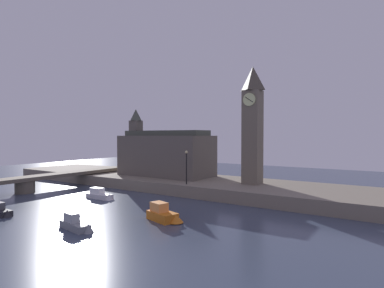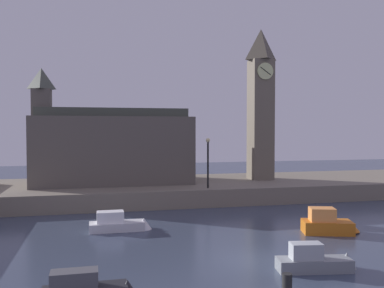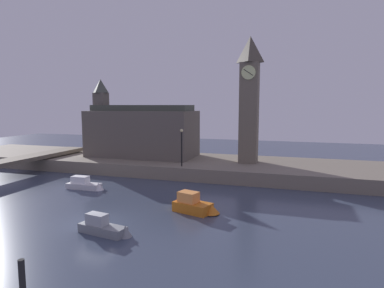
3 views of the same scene
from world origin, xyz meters
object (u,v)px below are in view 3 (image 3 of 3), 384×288
mooring_post_right (22,279)px  boat_cruiser_grey (106,228)px  parliament_hall (141,131)px  boat_ferry_white (87,185)px  clock_tower (249,98)px  boat_patrol_orange (196,205)px  streetlamp (182,143)px

mooring_post_right → boat_cruiser_grey: bearing=93.7°
parliament_hall → boat_ferry_white: bearing=-88.7°
clock_tower → mooring_post_right: 31.23m
mooring_post_right → clock_tower: bearing=79.1°
parliament_hall → mooring_post_right: (9.23, -30.24, -4.04)m
boat_patrol_orange → clock_tower: bearing=83.5°
clock_tower → streetlamp: 9.96m
streetlamp → boat_patrol_orange: bearing=-65.2°
clock_tower → boat_patrol_orange: (-1.83, -15.94, -8.74)m
parliament_hall → boat_cruiser_grey: (8.74, -22.72, -4.49)m
boat_cruiser_grey → mooring_post_right: bearing=-86.3°
boat_patrol_orange → boat_cruiser_grey: size_ratio=1.00×
parliament_hall → boat_cruiser_grey: 24.75m
boat_ferry_white → boat_patrol_orange: bearing=-16.2°
parliament_hall → boat_ferry_white: parliament_hall is taller
boat_ferry_white → boat_patrol_orange: (12.78, -3.72, 0.15)m
boat_patrol_orange → mooring_post_right: bearing=-105.8°
mooring_post_right → boat_ferry_white: (-8.93, 17.32, -0.46)m
boat_ferry_white → boat_cruiser_grey: size_ratio=1.02×
clock_tower → boat_cruiser_grey: clock_tower is taller
boat_patrol_orange → streetlamp: bearing=114.8°
mooring_post_right → boat_patrol_orange: bearing=74.2°
mooring_post_right → boat_patrol_orange: (3.85, 13.60, -0.32)m
clock_tower → boat_ferry_white: clock_tower is taller
parliament_hall → boat_cruiser_grey: bearing=-69.0°
boat_cruiser_grey → boat_patrol_orange: bearing=54.5°
clock_tower → parliament_hall: bearing=177.3°
parliament_hall → boat_patrol_orange: size_ratio=3.60×
boat_patrol_orange → boat_cruiser_grey: bearing=-125.5°
boat_ferry_white → boat_cruiser_grey: (8.44, -9.80, 0.01)m
clock_tower → boat_patrol_orange: 18.27m
mooring_post_right → boat_ferry_white: size_ratio=0.44×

